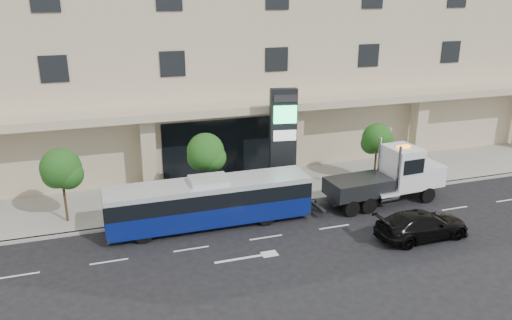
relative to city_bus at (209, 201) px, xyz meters
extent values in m
plane|color=black|center=(2.47, -0.87, -1.44)|extent=(120.00, 120.00, 0.00)
cube|color=gray|center=(2.47, 4.13, -1.37)|extent=(120.00, 6.00, 0.15)
cube|color=gray|center=(2.47, 1.13, -1.37)|extent=(120.00, 0.30, 0.15)
cube|color=#C0AF90|center=(2.47, 14.63, 8.56)|extent=(60.00, 15.00, 20.00)
cube|color=#C0AF90|center=(2.47, 5.93, 3.76)|extent=(60.00, 2.80, 0.50)
cube|color=black|center=(2.47, 7.10, 0.71)|extent=(8.00, 0.12, 4.00)
cube|color=#C0AF90|center=(-2.53, 5.93, 1.16)|extent=(0.90, 0.90, 4.90)
cube|color=#C0AF90|center=(7.47, 5.93, 1.16)|extent=(0.90, 0.90, 4.90)
cube|color=#C0AF90|center=(17.47, 5.93, 1.16)|extent=(0.90, 0.90, 4.90)
cylinder|color=#422B19|center=(-7.53, 2.73, 0.11)|extent=(0.14, 0.14, 2.80)
sphere|color=#224E16|center=(-7.53, 2.73, 1.83)|extent=(2.20, 2.20, 2.20)
sphere|color=#224E16|center=(-7.18, 2.53, 1.51)|extent=(1.65, 1.65, 1.65)
sphere|color=#224E16|center=(-7.83, 2.93, 1.43)|extent=(1.54, 1.54, 1.54)
cylinder|color=#422B19|center=(0.47, 2.73, 0.18)|extent=(0.14, 0.14, 2.94)
sphere|color=#224E16|center=(0.47, 2.73, 1.98)|extent=(2.20, 2.20, 2.20)
sphere|color=#224E16|center=(0.82, 2.53, 1.65)|extent=(1.65, 1.65, 1.65)
sphere|color=#224E16|center=(0.17, 2.93, 1.56)|extent=(1.54, 1.54, 1.54)
cylinder|color=#422B19|center=(11.97, 2.73, 0.07)|extent=(0.14, 0.14, 2.73)
sphere|color=#224E16|center=(11.97, 2.73, 1.75)|extent=(2.00, 2.00, 2.00)
sphere|color=#224E16|center=(12.32, 2.53, 1.44)|extent=(1.50, 1.50, 1.50)
sphere|color=#224E16|center=(11.67, 2.93, 1.36)|extent=(1.40, 1.40, 1.40)
cylinder|color=black|center=(-3.71, -0.97, -0.98)|extent=(0.93, 0.28, 0.93)
cylinder|color=black|center=(-3.71, 0.98, -0.98)|extent=(0.93, 0.28, 0.93)
cylinder|color=black|center=(2.98, -0.98, -0.98)|extent=(0.93, 0.28, 0.93)
cylinder|color=black|center=(2.98, 0.97, -0.98)|extent=(0.93, 0.28, 0.93)
cube|color=navy|center=(0.01, 0.00, -0.56)|extent=(11.15, 2.34, 1.12)
cube|color=black|center=(0.01, 0.00, 0.42)|extent=(11.15, 2.37, 0.84)
cube|color=silver|center=(0.01, 0.00, 0.97)|extent=(11.15, 2.34, 0.28)
cube|color=silver|center=(0.01, 0.00, 1.25)|extent=(2.05, 1.49, 0.28)
cube|color=#2D3033|center=(-5.52, 0.01, -1.02)|extent=(0.14, 2.32, 0.28)
cube|color=#2D3033|center=(5.53, -0.01, -1.02)|extent=(0.14, 2.32, 0.28)
cube|color=#2D3033|center=(10.84, -0.31, -0.73)|extent=(7.58, 1.36, 0.35)
cube|color=white|center=(13.72, -0.12, 0.11)|extent=(1.90, 2.15, 1.33)
cube|color=silver|center=(14.60, -0.07, 0.11)|extent=(0.19, 1.77, 1.06)
cube|color=white|center=(11.95, -0.24, 0.73)|extent=(1.91, 2.32, 2.57)
cube|color=black|center=(12.79, -0.18, 1.13)|extent=(0.22, 1.95, 1.06)
cylinder|color=silver|center=(11.04, -1.27, 0.95)|extent=(0.17, 0.17, 3.01)
cylinder|color=silver|center=(10.91, 0.68, 0.95)|extent=(0.17, 0.17, 3.01)
cube|color=#2D3033|center=(8.94, -0.43, -0.07)|extent=(3.85, 2.36, 0.98)
cube|color=#2D3033|center=(6.82, -0.56, -0.60)|extent=(1.43, 0.34, 0.20)
cube|color=#2D3033|center=(6.29, -0.60, -0.95)|extent=(0.32, 1.61, 0.16)
cube|color=orange|center=(11.95, -0.24, 2.06)|extent=(0.82, 0.36, 0.12)
cylinder|color=black|center=(13.42, -1.08, -0.95)|extent=(0.99, 0.34, 0.98)
cylinder|color=black|center=(13.31, 0.78, -0.95)|extent=(0.99, 0.34, 0.98)
cylinder|color=black|center=(9.18, -1.34, -0.95)|extent=(0.99, 0.34, 0.98)
cylinder|color=black|center=(9.06, 0.51, -0.95)|extent=(0.99, 0.34, 0.98)
cylinder|color=black|center=(8.03, -1.42, -0.95)|extent=(0.99, 0.34, 0.98)
cylinder|color=black|center=(7.91, 0.44, -0.95)|extent=(0.99, 0.34, 0.98)
imported|color=black|center=(10.26, -4.91, -0.70)|extent=(5.18, 2.22, 1.49)
cube|color=black|center=(5.52, 3.21, 2.02)|extent=(1.72, 0.81, 6.62)
cube|color=#26E778|center=(5.52, 2.90, 3.79)|extent=(1.43, 0.29, 1.10)
cube|color=silver|center=(5.52, 2.90, 2.46)|extent=(1.43, 0.29, 0.66)
cube|color=#262628|center=(5.52, 2.90, 4.78)|extent=(1.43, 0.29, 0.44)
camera|label=1|loc=(-5.36, -24.68, 10.92)|focal=35.00mm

